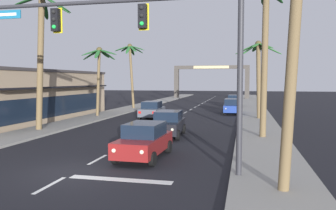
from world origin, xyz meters
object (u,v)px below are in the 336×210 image
Objects in this scene: palm_right_second at (265,38)px; palm_right_third at (258,65)px; sedan_lead_at_stop_bar at (144,140)px; town_gateway_arch at (211,77)px; storefront_strip_left at (26,95)px; sedan_parked_mid_kerb at (234,101)px; palm_left_third at (99,63)px; traffic_signal_mast at (148,36)px; sedan_oncoming_far at (152,110)px; sedan_third_in_queue at (168,123)px; palm_left_farthest at (130,60)px; palm_left_second at (41,42)px; sedan_parked_nearest_kerb at (232,106)px.

palm_right_second is 10.96m from palm_right_third.
sedan_lead_at_stop_bar is 0.30× the size of town_gateway_arch.
town_gateway_arch is (13.01, 41.75, 2.03)m from storefront_strip_left.
sedan_parked_mid_kerb is 0.64× the size of palm_left_third.
sedan_lead_at_stop_bar is 19.88m from palm_left_third.
traffic_signal_mast is 2.54× the size of sedan_parked_mid_kerb.
sedan_oncoming_far is 0.30× the size of town_gateway_arch.
sedan_third_in_queue is 1.01× the size of sedan_oncoming_far.
storefront_strip_left is (-5.23, -14.42, -3.93)m from palm_left_farthest.
palm_right_second is (15.53, -9.92, 0.85)m from palm_left_third.
palm_left_farthest is at bearing 90.76° from palm_left_third.
palm_left_third is (-10.62, 19.28, 0.06)m from traffic_signal_mast.
palm_right_second is (15.54, 0.15, -0.15)m from palm_left_second.
storefront_strip_left reaches higher than sedan_oncoming_far.
sedan_lead_at_stop_bar is 1.00× the size of sedan_parked_mid_kerb.
palm_left_second is 1.41× the size of palm_left_third.
palm_left_third is (-12.92, -16.30, 4.63)m from sedan_parked_mid_kerb.
sedan_oncoming_far is at bearing -140.17° from sedan_parked_nearest_kerb.
town_gateway_arch is (-7.88, 36.44, -0.79)m from palm_right_third.
sedan_lead_at_stop_bar is at bearing -69.91° from palm_left_farthest.
palm_left_third is (-9.40, 10.21, 4.63)m from sedan_third_in_queue.
sedan_lead_at_stop_bar is 1.00× the size of sedan_oncoming_far.
sedan_oncoming_far is 12.95m from palm_left_farthest.
storefront_strip_left is (-5.37, -4.33, -3.13)m from palm_left_third.
sedan_parked_mid_kerb is 21.31m from palm_left_third.
palm_left_third reaches higher than sedan_parked_nearest_kerb.
traffic_signal_mast is 20.26m from sedan_oncoming_far.
traffic_signal_mast is 56.78m from town_gateway_arch.
sedan_third_in_queue is (-0.28, 6.53, 0.00)m from sedan_lead_at_stop_bar.
sedan_third_in_queue is 16.59m from sedan_parked_nearest_kerb.
storefront_strip_left reaches higher than sedan_third_in_queue.
palm_right_third is (5.85, 17.71, 4.31)m from sedan_lead_at_stop_bar.
sedan_oncoming_far is (-4.13, 16.53, 0.00)m from sedan_lead_at_stop_bar.
sedan_lead_at_stop_bar and sedan_parked_nearest_kerb have the same top height.
storefront_strip_left reaches higher than sedan_parked_nearest_kerb.
sedan_third_in_queue and sedan_parked_mid_kerb have the same top height.
palm_right_second is at bearing 2.66° from sedan_third_in_queue.
palm_left_farthest reaches higher than sedan_parked_mid_kerb.
palm_right_third is at bearing 90.02° from palm_right_second.
sedan_parked_nearest_kerb is 0.53× the size of palm_left_farthest.
sedan_third_in_queue is at bearing -97.56° from sedan_parked_mid_kerb.
sedan_parked_nearest_kerb is (3.58, 16.20, 0.00)m from sedan_third_in_queue.
storefront_strip_left is at bearing -165.75° from palm_right_third.
sedan_parked_mid_kerb is 22.04m from town_gateway_arch.
palm_left_farthest is 0.87× the size of palm_right_second.
town_gateway_arch is at bearing 93.00° from traffic_signal_mast.
palm_right_second is at bearing -84.30° from sedan_parked_mid_kerb.
palm_left_farthest is (-13.11, 4.09, 5.43)m from sedan_parked_nearest_kerb.
sedan_parked_nearest_kerb is at bearing 39.83° from sedan_oncoming_far.
palm_left_farthest reaches higher than town_gateway_arch.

